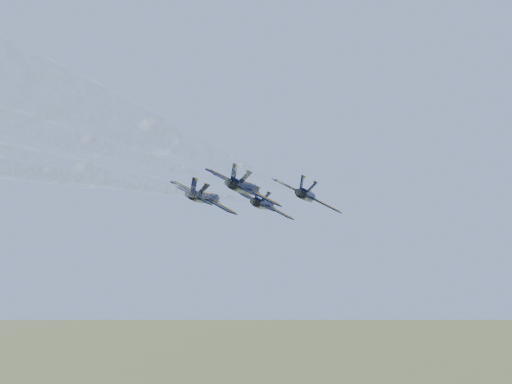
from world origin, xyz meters
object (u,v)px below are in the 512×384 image
(jet_left, at_px, (205,197))
(jet_slot, at_px, (244,187))
(jet_right, at_px, (307,196))
(jet_lead, at_px, (264,204))

(jet_left, bearing_deg, jet_slot, -49.13)
(jet_right, relative_size, jet_slot, 1.00)
(jet_left, xyz_separation_m, jet_slot, (12.15, -9.75, 0.00))
(jet_slot, bearing_deg, jet_right, 53.27)
(jet_lead, xyz_separation_m, jet_slot, (5.16, -24.00, 0.00))
(jet_lead, distance_m, jet_right, 15.62)
(jet_right, xyz_separation_m, jet_slot, (-7.08, -14.30, 0.00))
(jet_lead, height_order, jet_right, same)
(jet_left, xyz_separation_m, jet_right, (19.24, 4.55, 0.00))
(jet_left, distance_m, jet_slot, 15.58)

